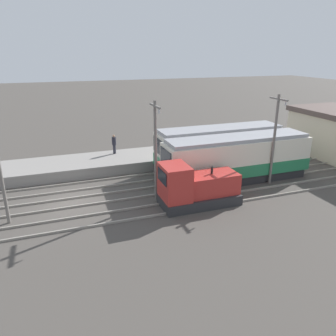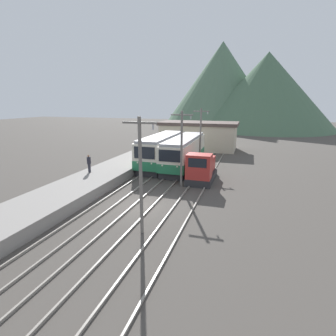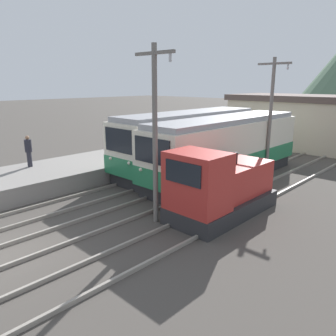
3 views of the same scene
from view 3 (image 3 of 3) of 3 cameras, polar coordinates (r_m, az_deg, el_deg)
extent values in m
cube|color=gray|center=(11.62, -26.38, -15.06)|extent=(0.10, 60.00, 0.14)
cube|color=gray|center=(10.34, -23.20, -18.57)|extent=(0.10, 60.00, 0.14)
cube|color=gray|center=(9.23, -19.33, -22.58)|extent=(0.10, 60.00, 0.14)
cube|color=#28282B|center=(21.35, 3.66, 0.55)|extent=(2.58, 10.73, 0.70)
cube|color=silver|center=(20.99, 3.74, 5.18)|extent=(2.80, 11.17, 2.79)
cube|color=#267A4C|center=(21.16, 3.70, 2.79)|extent=(2.84, 11.21, 1.01)
cube|color=black|center=(17.05, -8.55, 4.76)|extent=(2.24, 0.06, 1.23)
sphere|color=silver|center=(17.85, -9.96, 1.66)|extent=(0.18, 0.18, 0.18)
sphere|color=silver|center=(16.66, -6.81, 0.86)|extent=(0.18, 0.18, 0.18)
cube|color=#939399|center=(20.80, 3.81, 9.36)|extent=(2.46, 10.73, 0.28)
cube|color=#28282B|center=(19.74, 9.93, -0.81)|extent=(2.58, 11.41, 0.70)
cube|color=silver|center=(19.37, 10.14, 3.99)|extent=(2.80, 11.89, 2.66)
cube|color=#267A4C|center=(19.54, 10.03, 1.53)|extent=(2.84, 11.93, 0.96)
cube|color=black|center=(14.75, -2.85, 3.01)|extent=(2.24, 0.06, 1.17)
sphere|color=silver|center=(15.53, -4.79, -0.27)|extent=(0.18, 0.18, 0.18)
sphere|color=silver|center=(14.45, -0.73, -1.35)|extent=(0.18, 0.18, 0.18)
cube|color=#939399|center=(19.16, 10.34, 8.32)|extent=(2.46, 11.41, 0.28)
cube|color=#28282B|center=(14.52, 9.52, -6.49)|extent=(2.40, 5.31, 0.70)
cube|color=#B22D28|center=(12.65, 5.15, -2.35)|extent=(2.28, 1.70, 2.30)
cube|color=black|center=(11.87, 2.58, -0.91)|extent=(1.68, 0.04, 0.83)
cube|color=#B22D28|center=(14.86, 11.55, -1.81)|extent=(1.92, 3.51, 1.40)
cylinder|color=black|center=(14.63, 11.74, 1.76)|extent=(0.16, 0.16, 0.50)
cylinder|color=slate|center=(12.69, -2.27, 5.24)|extent=(0.20, 0.20, 6.93)
cube|color=slate|center=(12.56, -2.42, 19.40)|extent=(2.00, 0.12, 0.12)
cylinder|color=#B2B2B7|center=(11.99, 0.38, 18.68)|extent=(0.10, 0.10, 0.30)
cylinder|color=slate|center=(20.29, 17.35, 8.12)|extent=(0.20, 0.20, 6.93)
cube|color=slate|center=(20.21, 18.05, 16.92)|extent=(2.00, 0.12, 0.12)
cylinder|color=#B2B2B7|center=(19.86, 20.15, 16.22)|extent=(0.10, 0.10, 0.30)
cylinder|color=#282833|center=(20.04, -22.97, 1.41)|extent=(0.26, 0.26, 0.85)
cylinder|color=#23232D|center=(19.90, -23.19, 3.58)|extent=(0.38, 0.38, 0.70)
sphere|color=#9E7051|center=(19.82, -23.32, 4.88)|extent=(0.22, 0.22, 0.22)
cube|color=beige|center=(31.35, 22.54, 7.05)|extent=(12.00, 6.00, 4.00)
cube|color=#51423D|center=(31.17, 22.95, 11.15)|extent=(12.60, 6.30, 0.50)
camera|label=1|loc=(11.88, 124.80, 13.17)|focal=35.00mm
camera|label=2|loc=(14.53, -124.14, 0.36)|focal=28.00mm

